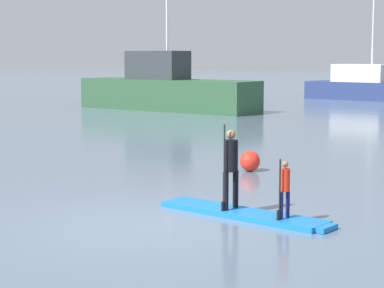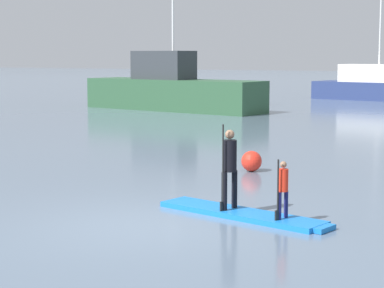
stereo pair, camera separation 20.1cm
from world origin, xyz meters
The scene contains 7 objects.
ground_plane centered at (0.00, 0.00, 0.00)m, with size 240.00×240.00×0.00m, color slate.
paddleboard_near centered at (1.34, 1.41, 0.05)m, with size 3.65×1.49×0.10m.
paddler_adult centered at (1.01, 1.48, 0.97)m, with size 0.32×0.48×1.63m.
paddler_child_solo centered at (2.18, 1.20, 0.68)m, with size 0.22×0.37×1.09m.
fishing_boat_white_large centered at (-12.38, 23.40, 1.10)m, with size 10.89×4.30×7.94m.
fishing_boat_green_midground centered at (-4.18, 37.19, 0.88)m, with size 9.68×4.46×8.60m.
mooring_buoy_mid centered at (-0.54, 6.30, 0.27)m, with size 0.54×0.54×0.54m, color red.
Camera 2 is at (6.46, -10.56, 3.01)m, focal length 66.43 mm.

